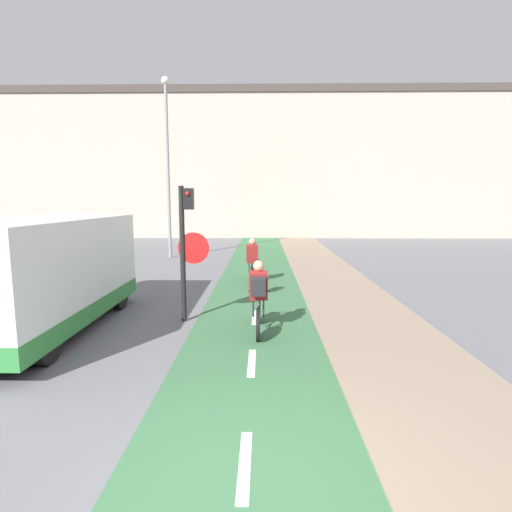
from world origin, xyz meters
name	(u,v)px	position (x,y,z in m)	size (l,w,h in m)	color
ground_plane	(242,505)	(0.00, 0.00, 0.00)	(120.00, 120.00, 0.00)	slate
bike_lane	(242,503)	(0.00, 0.00, 0.01)	(2.53, 60.00, 0.02)	#3D7047
building_row_background	(261,166)	(0.00, 27.09, 5.13)	(60.00, 5.20, 10.25)	#B2A899
traffic_light_pole	(186,238)	(-1.45, 5.28, 1.81)	(0.67, 0.25, 2.91)	black
street_lamp_far	(167,151)	(-4.10, 15.07, 4.77)	(0.36, 0.36, 7.96)	gray
cyclist_near	(258,298)	(0.09, 4.54, 0.70)	(0.46, 1.70, 1.45)	black
cyclist_far	(252,263)	(-0.16, 9.28, 0.66)	(0.46, 1.67, 1.44)	black
van	(41,276)	(-4.23, 4.59, 1.11)	(2.13, 5.08, 2.25)	white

